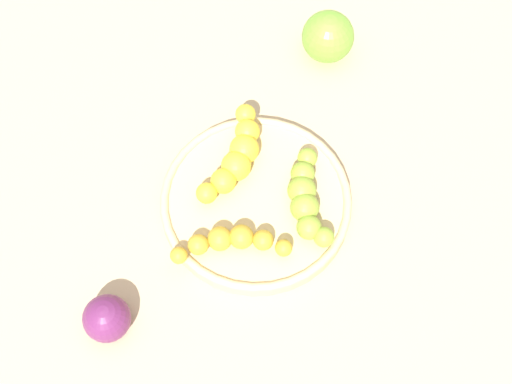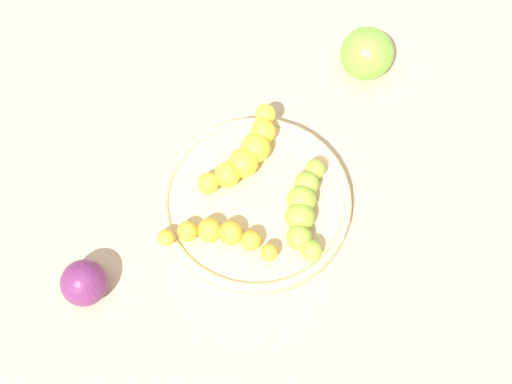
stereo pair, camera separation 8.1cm
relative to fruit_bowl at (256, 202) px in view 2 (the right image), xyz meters
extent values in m
plane|color=tan|center=(0.00, 0.00, -0.01)|extent=(2.40, 2.40, 0.00)
cylinder|color=#D1B784|center=(0.00, 0.00, 0.00)|extent=(0.22, 0.22, 0.02)
torus|color=#D1B784|center=(0.00, 0.00, 0.01)|extent=(0.22, 0.22, 0.01)
sphere|color=yellow|center=(0.03, -0.05, 0.02)|extent=(0.02, 0.02, 0.02)
sphere|color=yellow|center=(0.01, -0.04, 0.02)|extent=(0.03, 0.03, 0.03)
sphere|color=yellow|center=(-0.01, -0.04, 0.02)|extent=(0.04, 0.04, 0.04)
sphere|color=yellow|center=(-0.04, -0.04, 0.02)|extent=(0.04, 0.04, 0.04)
sphere|color=yellow|center=(-0.06, -0.06, 0.02)|extent=(0.03, 0.03, 0.03)
sphere|color=yellow|center=(-0.08, -0.07, 0.02)|extent=(0.02, 0.02, 0.02)
sphere|color=gold|center=(0.04, 0.06, 0.02)|extent=(0.02, 0.02, 0.02)
sphere|color=gold|center=(0.04, 0.04, 0.02)|extent=(0.02, 0.02, 0.02)
sphere|color=gold|center=(0.05, 0.02, 0.02)|extent=(0.03, 0.03, 0.03)
sphere|color=gold|center=(0.07, 0.00, 0.02)|extent=(0.03, 0.03, 0.03)
sphere|color=gold|center=(0.09, -0.02, 0.02)|extent=(0.02, 0.02, 0.02)
sphere|color=gold|center=(0.11, -0.02, 0.02)|extent=(0.02, 0.02, 0.02)
sphere|color=#8CAD38|center=(-0.07, 0.02, 0.02)|extent=(0.02, 0.02, 0.02)
sphere|color=#8CAD38|center=(-0.05, 0.03, 0.02)|extent=(0.03, 0.03, 0.03)
sphere|color=#8CAD38|center=(-0.03, 0.04, 0.02)|extent=(0.03, 0.03, 0.03)
sphere|color=#8CAD38|center=(-0.02, 0.06, 0.02)|extent=(0.03, 0.03, 0.03)
sphere|color=#8CAD38|center=(0.00, 0.07, 0.02)|extent=(0.03, 0.03, 0.03)
sphere|color=#8CAD38|center=(0.00, 0.09, 0.02)|extent=(0.02, 0.02, 0.02)
sphere|color=#72B238|center=(-0.24, -0.06, 0.02)|extent=(0.07, 0.07, 0.07)
sphere|color=#662659|center=(0.21, -0.04, 0.01)|extent=(0.05, 0.05, 0.05)
camera|label=1|loc=(0.29, 0.21, 0.75)|focal=49.80mm
camera|label=2|loc=(0.23, 0.27, 0.75)|focal=49.80mm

